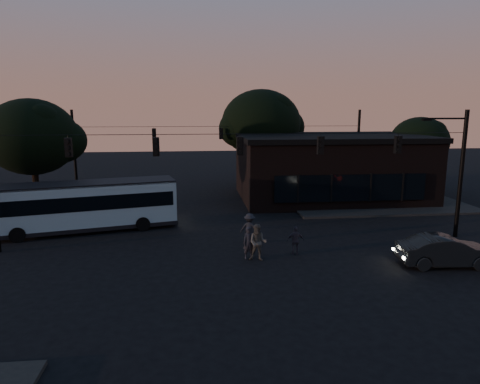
{
  "coord_description": "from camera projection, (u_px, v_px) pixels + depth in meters",
  "views": [
    {
      "loc": [
        -2.52,
        -19.14,
        7.49
      ],
      "look_at": [
        0.0,
        4.0,
        3.0
      ],
      "focal_mm": 32.0,
      "sensor_mm": 36.0,
      "label": 1
    }
  ],
  "objects": [
    {
      "name": "sidewalk_far_left",
      "position": [
        43.0,
        209.0,
        32.53
      ],
      "size": [
        14.0,
        10.0,
        0.15
      ],
      "primitive_type": "cube",
      "color": "black",
      "rests_on": "ground"
    },
    {
      "name": "car",
      "position": [
        446.0,
        251.0,
        20.72
      ],
      "size": [
        4.69,
        1.97,
        1.51
      ],
      "primitive_type": "imported",
      "rotation": [
        0.0,
        0.0,
        1.49
      ],
      "color": "black",
      "rests_on": "ground"
    },
    {
      "name": "tree_behind",
      "position": [
        261.0,
        123.0,
        41.09
      ],
      "size": [
        7.6,
        7.6,
        9.43
      ],
      "color": "black",
      "rests_on": "ground"
    },
    {
      "name": "pedestrian_d",
      "position": [
        250.0,
        229.0,
        24.17
      ],
      "size": [
        1.3,
        1.05,
        1.75
      ],
      "primitive_type": "imported",
      "rotation": [
        0.0,
        0.0,
        2.72
      ],
      "color": "black",
      "rests_on": "ground"
    },
    {
      "name": "pedestrian_c",
      "position": [
        296.0,
        241.0,
        22.29
      ],
      "size": [
        0.93,
        0.46,
        1.54
      ],
      "primitive_type": "imported",
      "rotation": [
        0.0,
        0.0,
        3.05
      ],
      "color": "#312D37",
      "rests_on": "ground"
    },
    {
      "name": "sidewalk_far_right",
      "position": [
        371.0,
        201.0,
        35.29
      ],
      "size": [
        14.0,
        10.0,
        0.15
      ],
      "primitive_type": "cube",
      "color": "black",
      "rests_on": "ground"
    },
    {
      "name": "pedestrian_a",
      "position": [
        249.0,
        243.0,
        21.75
      ],
      "size": [
        0.64,
        0.45,
        1.65
      ],
      "primitive_type": "imported",
      "rotation": [
        0.0,
        0.0,
        0.09
      ],
      "color": "black",
      "rests_on": "ground"
    },
    {
      "name": "bus",
      "position": [
        86.0,
        204.0,
        26.59
      ],
      "size": [
        11.26,
        5.02,
        3.09
      ],
      "rotation": [
        0.0,
        0.0,
        0.24
      ],
      "color": "#91AFB9",
      "rests_on": "ground"
    },
    {
      "name": "tree_left",
      "position": [
        32.0,
        137.0,
        30.51
      ],
      "size": [
        6.4,
        6.4,
        8.3
      ],
      "color": "black",
      "rests_on": "ground"
    },
    {
      "name": "signal_rig_far",
      "position": [
        221.0,
        146.0,
        39.09
      ],
      "size": [
        26.24,
        0.3,
        7.5
      ],
      "color": "black",
      "rests_on": "ground"
    },
    {
      "name": "tree_right",
      "position": [
        419.0,
        142.0,
        38.97
      ],
      "size": [
        5.2,
        5.2,
        6.86
      ],
      "color": "black",
      "rests_on": "ground"
    },
    {
      "name": "pedestrian_b",
      "position": [
        258.0,
        242.0,
        21.44
      ],
      "size": [
        1.07,
        0.93,
        1.88
      ],
      "primitive_type": "imported",
      "rotation": [
        0.0,
        0.0,
        -0.27
      ],
      "color": "#42413C",
      "rests_on": "ground"
    },
    {
      "name": "ground",
      "position": [
        249.0,
        269.0,
        20.37
      ],
      "size": [
        120.0,
        120.0,
        0.0
      ],
      "primitive_type": "plane",
      "color": "black",
      "rests_on": "ground"
    },
    {
      "name": "building",
      "position": [
        330.0,
        167.0,
        36.4
      ],
      "size": [
        15.4,
        10.41,
        5.4
      ],
      "color": "black",
      "rests_on": "ground"
    },
    {
      "name": "signal_rig_near",
      "position": [
        240.0,
        166.0,
        23.43
      ],
      "size": [
        26.24,
        0.3,
        7.5
      ],
      "color": "black",
      "rests_on": "ground"
    }
  ]
}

